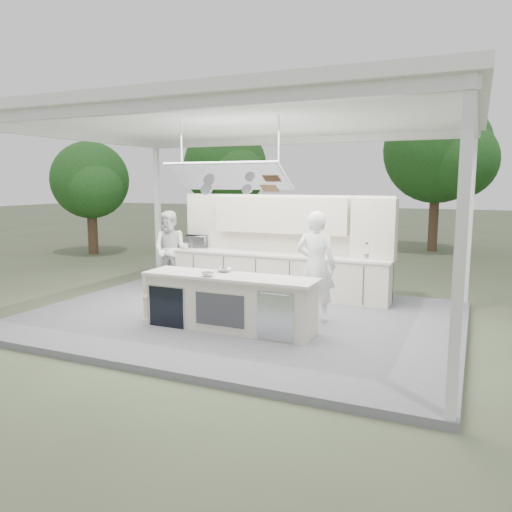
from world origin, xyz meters
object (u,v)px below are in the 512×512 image
at_px(demo_island, 228,302).
at_px(back_counter, 278,274).
at_px(sous_chef, 171,250).
at_px(head_chef, 316,266).

xyz_separation_m(demo_island, back_counter, (-0.18, 2.81, 0.00)).
xyz_separation_m(demo_island, sous_chef, (-2.78, 2.46, 0.45)).
relative_size(demo_island, head_chef, 1.53).
xyz_separation_m(head_chef, sous_chef, (-4.00, 1.32, -0.08)).
bearing_deg(demo_island, sous_chef, 138.46).
distance_m(back_counter, sous_chef, 2.66).
bearing_deg(back_counter, demo_island, -86.37).
height_order(demo_island, back_counter, same).
bearing_deg(sous_chef, head_chef, -30.15).
height_order(back_counter, head_chef, head_chef).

